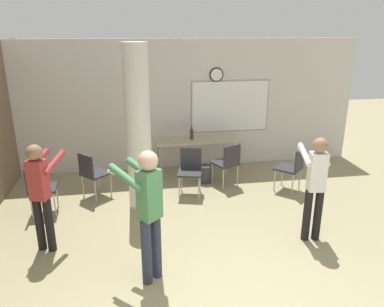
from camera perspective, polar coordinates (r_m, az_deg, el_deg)
wall_back at (r=8.24m, az=-1.81°, el=7.38°), size 8.00×0.15×2.80m
support_pillar at (r=6.32m, az=-8.21°, el=3.71°), size 0.42×0.42×2.80m
folding_table at (r=7.92m, az=0.90°, el=1.79°), size 1.78×0.61×0.77m
bottle_on_table at (r=7.89m, az=-0.05°, el=2.97°), size 0.08×0.08×0.28m
waste_bin at (r=7.63m, az=2.04°, el=-3.12°), size 0.25×0.25×0.36m
chair_table_front at (r=7.01m, az=-0.27°, el=-2.25°), size 0.54×0.54×0.87m
chair_near_pillar at (r=7.08m, az=-14.91°, el=-2.68°), size 0.62×0.62×0.87m
chair_mid_room at (r=7.36m, az=15.00°, el=-1.86°), size 0.62×0.62×0.87m
chair_by_left_wall at (r=6.77m, az=-22.42°, el=-4.52°), size 0.46×0.46×0.87m
chair_table_right at (r=7.39m, az=5.43°, el=-1.19°), size 0.58×0.58×0.87m
person_playing_front at (r=4.49m, az=-6.70°, el=-8.04°), size 0.64×0.66×1.70m
person_watching_back at (r=5.50m, az=-22.07°, el=-5.10°), size 0.50×0.63×1.57m
person_playing_side at (r=5.64m, az=18.30°, el=-4.00°), size 0.41×0.64×1.58m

